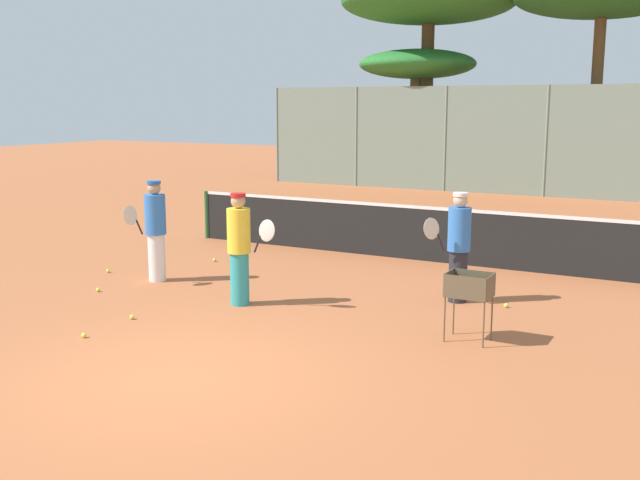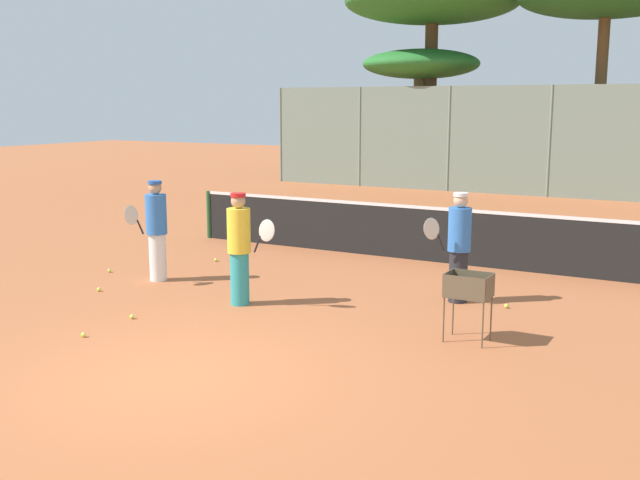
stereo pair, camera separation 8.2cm
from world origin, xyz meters
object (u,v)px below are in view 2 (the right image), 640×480
at_px(player_white_outfit, 459,246).
at_px(ball_cart, 468,291).
at_px(player_red_cap, 240,247).
at_px(player_yellow_shirt, 156,229).
at_px(tennis_net, 416,232).

xyz_separation_m(player_white_outfit, ball_cart, (0.74, -1.81, -0.21)).
relative_size(player_red_cap, player_yellow_shirt, 0.99).
height_order(player_red_cap, ball_cart, player_red_cap).
relative_size(tennis_net, ball_cart, 11.33).
xyz_separation_m(player_red_cap, player_yellow_shirt, (-2.15, 0.59, 0.01)).
height_order(tennis_net, player_red_cap, player_red_cap).
xyz_separation_m(player_yellow_shirt, ball_cart, (5.72, -0.65, -0.23)).
bearing_deg(player_yellow_shirt, player_red_cap, 81.21).
distance_m(player_yellow_shirt, ball_cart, 5.76).
bearing_deg(player_red_cap, ball_cart, 4.29).
height_order(player_white_outfit, ball_cart, player_white_outfit).
height_order(player_yellow_shirt, ball_cart, player_yellow_shirt).
distance_m(player_white_outfit, ball_cart, 1.96).
relative_size(tennis_net, player_red_cap, 5.94).
height_order(player_white_outfit, player_yellow_shirt, player_yellow_shirt).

